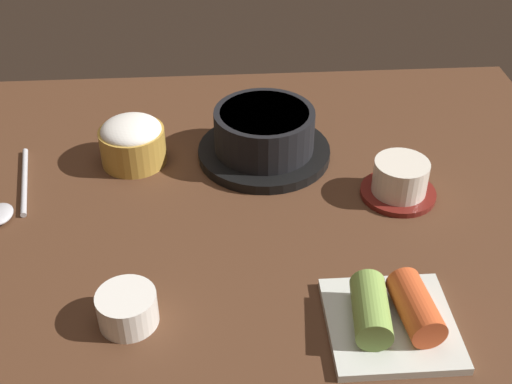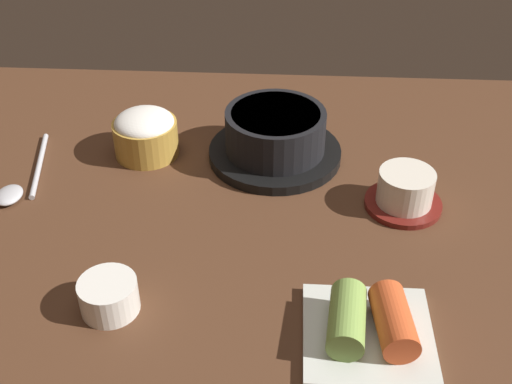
% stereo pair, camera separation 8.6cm
% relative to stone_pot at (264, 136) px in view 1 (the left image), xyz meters
% --- Properties ---
extents(dining_table, '(1.00, 0.76, 0.02)m').
position_rel_stone_pot_xyz_m(dining_table, '(-0.04, -0.11, -0.05)').
color(dining_table, '#4C2D1C').
rests_on(dining_table, ground).
extents(stone_pot, '(0.20, 0.20, 0.08)m').
position_rel_stone_pot_xyz_m(stone_pot, '(0.00, 0.00, 0.00)').
color(stone_pot, black).
rests_on(stone_pot, dining_table).
extents(rice_bowl, '(0.09, 0.09, 0.07)m').
position_rel_stone_pot_xyz_m(rice_bowl, '(-0.19, -0.00, -0.00)').
color(rice_bowl, '#B78C38').
rests_on(rice_bowl, dining_table).
extents(tea_cup_with_saucer, '(0.10, 0.10, 0.05)m').
position_rel_stone_pot_xyz_m(tea_cup_with_saucer, '(0.18, -0.10, -0.01)').
color(tea_cup_with_saucer, maroon).
rests_on(tea_cup_with_saucer, dining_table).
extents(kimchi_plate, '(0.14, 0.14, 0.05)m').
position_rel_stone_pot_xyz_m(kimchi_plate, '(0.11, -0.34, -0.02)').
color(kimchi_plate, silver).
rests_on(kimchi_plate, dining_table).
extents(side_bowl_near, '(0.07, 0.07, 0.04)m').
position_rel_stone_pot_xyz_m(side_bowl_near, '(-0.17, -0.31, -0.01)').
color(side_bowl_near, white).
rests_on(side_bowl_near, dining_table).
extents(spoon, '(0.05, 0.18, 0.01)m').
position_rel_stone_pot_xyz_m(spoon, '(-0.35, -0.10, -0.03)').
color(spoon, '#B7B7BC').
rests_on(spoon, dining_table).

